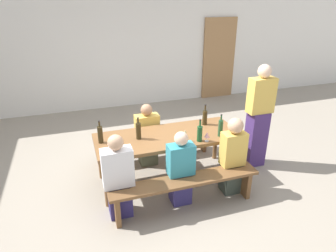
{
  "coord_description": "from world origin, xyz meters",
  "views": [
    {
      "loc": [
        -1.23,
        -3.72,
        2.64
      ],
      "look_at": [
        0.0,
        0.0,
        0.9
      ],
      "focal_mm": 31.89,
      "sensor_mm": 36.0,
      "label": 1
    }
  ],
  "objects_px": {
    "wine_bottle_3": "(220,128)",
    "standing_host": "(258,119)",
    "bench_far": "(155,139)",
    "seated_guest_near_1": "(181,170)",
    "wine_glass_0": "(185,133)",
    "seated_guest_near_0": "(118,179)",
    "wine_bottle_0": "(138,131)",
    "wooden_door": "(219,59)",
    "wine_bottle_2": "(100,134)",
    "wine_glass_1": "(207,135)",
    "wine_bottle_1": "(205,117)",
    "seated_guest_far_0": "(147,136)",
    "wine_bottle_4": "(200,133)",
    "tasting_table": "(168,140)",
    "seated_guest_near_2": "(232,157)",
    "bench_near": "(185,185)"
  },
  "relations": [
    {
      "from": "wine_bottle_4",
      "to": "wine_glass_0",
      "type": "relative_size",
      "value": 1.8
    },
    {
      "from": "wine_bottle_0",
      "to": "standing_host",
      "type": "height_order",
      "value": "standing_host"
    },
    {
      "from": "wine_bottle_1",
      "to": "seated_guest_near_1",
      "type": "relative_size",
      "value": 0.32
    },
    {
      "from": "seated_guest_near_1",
      "to": "standing_host",
      "type": "bearing_deg",
      "value": -70.02
    },
    {
      "from": "wine_bottle_4",
      "to": "seated_guest_near_1",
      "type": "xyz_separation_m",
      "value": [
        -0.37,
        -0.26,
        -0.37
      ]
    },
    {
      "from": "tasting_table",
      "to": "wine_bottle_1",
      "type": "distance_m",
      "value": 0.73
    },
    {
      "from": "wine_bottle_1",
      "to": "wine_bottle_4",
      "type": "relative_size",
      "value": 1.02
    },
    {
      "from": "bench_far",
      "to": "bench_near",
      "type": "bearing_deg",
      "value": -90.0
    },
    {
      "from": "tasting_table",
      "to": "wine_bottle_1",
      "type": "xyz_separation_m",
      "value": [
        0.67,
        0.2,
        0.2
      ]
    },
    {
      "from": "bench_far",
      "to": "seated_guest_near_1",
      "type": "xyz_separation_m",
      "value": [
        -0.01,
        -1.28,
        0.14
      ]
    },
    {
      "from": "tasting_table",
      "to": "wine_glass_0",
      "type": "bearing_deg",
      "value": -57.54
    },
    {
      "from": "wooden_door",
      "to": "standing_host",
      "type": "distance_m",
      "value": 3.64
    },
    {
      "from": "wine_glass_0",
      "to": "seated_guest_near_1",
      "type": "xyz_separation_m",
      "value": [
        -0.17,
        -0.31,
        -0.38
      ]
    },
    {
      "from": "wine_glass_0",
      "to": "seated_guest_near_0",
      "type": "height_order",
      "value": "seated_guest_near_0"
    },
    {
      "from": "wine_bottle_4",
      "to": "bench_far",
      "type": "bearing_deg",
      "value": 109.48
    },
    {
      "from": "wooden_door",
      "to": "wine_glass_1",
      "type": "height_order",
      "value": "wooden_door"
    },
    {
      "from": "wine_bottle_4",
      "to": "seated_guest_near_0",
      "type": "xyz_separation_m",
      "value": [
        -1.2,
        -0.26,
        -0.33
      ]
    },
    {
      "from": "wine_bottle_1",
      "to": "seated_guest_near_1",
      "type": "height_order",
      "value": "wine_bottle_1"
    },
    {
      "from": "wine_bottle_3",
      "to": "standing_host",
      "type": "distance_m",
      "value": 0.84
    },
    {
      "from": "wine_bottle_0",
      "to": "wooden_door",
      "type": "bearing_deg",
      "value": 48.81
    },
    {
      "from": "wine_bottle_0",
      "to": "wine_bottle_2",
      "type": "xyz_separation_m",
      "value": [
        -0.53,
        0.04,
        0.0
      ]
    },
    {
      "from": "seated_guest_near_0",
      "to": "wine_glass_1",
      "type": "bearing_deg",
      "value": -80.48
    },
    {
      "from": "bench_near",
      "to": "wine_bottle_0",
      "type": "xyz_separation_m",
      "value": [
        -0.43,
        0.75,
        0.52
      ]
    },
    {
      "from": "wine_bottle_1",
      "to": "wine_glass_0",
      "type": "relative_size",
      "value": 1.84
    },
    {
      "from": "wine_glass_0",
      "to": "seated_guest_near_1",
      "type": "distance_m",
      "value": 0.52
    },
    {
      "from": "seated_guest_near_2",
      "to": "wooden_door",
      "type": "bearing_deg",
      "value": -24.26
    },
    {
      "from": "wine_bottle_0",
      "to": "seated_guest_near_0",
      "type": "bearing_deg",
      "value": -124.36
    },
    {
      "from": "wine_bottle_2",
      "to": "wine_glass_0",
      "type": "xyz_separation_m",
      "value": [
        1.12,
        -0.33,
        -0.0
      ]
    },
    {
      "from": "wine_bottle_2",
      "to": "seated_guest_far_0",
      "type": "distance_m",
      "value": 1.0
    },
    {
      "from": "bench_far",
      "to": "wine_bottle_1",
      "type": "height_order",
      "value": "wine_bottle_1"
    },
    {
      "from": "wine_bottle_2",
      "to": "seated_guest_near_2",
      "type": "xyz_separation_m",
      "value": [
        1.71,
        -0.64,
        -0.32
      ]
    },
    {
      "from": "wine_bottle_2",
      "to": "wine_bottle_3",
      "type": "distance_m",
      "value": 1.7
    },
    {
      "from": "seated_guest_near_2",
      "to": "wine_bottle_3",
      "type": "bearing_deg",
      "value": 8.53
    },
    {
      "from": "seated_guest_far_0",
      "to": "seated_guest_near_1",
      "type": "bearing_deg",
      "value": 8.04
    },
    {
      "from": "wine_bottle_1",
      "to": "seated_guest_far_0",
      "type": "xyz_separation_m",
      "value": [
        -0.84,
        0.37,
        -0.38
      ]
    },
    {
      "from": "wine_bottle_0",
      "to": "tasting_table",
      "type": "bearing_deg",
      "value": -3.99
    },
    {
      "from": "wine_bottle_1",
      "to": "bench_near",
      "type": "bearing_deg",
      "value": -126.34
    },
    {
      "from": "wine_bottle_2",
      "to": "seated_guest_near_1",
      "type": "height_order",
      "value": "wine_bottle_2"
    },
    {
      "from": "wine_bottle_0",
      "to": "seated_guest_near_0",
      "type": "height_order",
      "value": "seated_guest_near_0"
    },
    {
      "from": "standing_host",
      "to": "tasting_table",
      "type": "bearing_deg",
      "value": -0.5
    },
    {
      "from": "seated_guest_near_2",
      "to": "standing_host",
      "type": "bearing_deg",
      "value": -53.63
    },
    {
      "from": "seated_guest_near_0",
      "to": "seated_guest_far_0",
      "type": "distance_m",
      "value": 1.31
    },
    {
      "from": "wine_bottle_4",
      "to": "standing_host",
      "type": "xyz_separation_m",
      "value": [
        1.15,
        0.29,
        -0.05
      ]
    },
    {
      "from": "seated_guest_near_0",
      "to": "seated_guest_near_1",
      "type": "bearing_deg",
      "value": -90.0
    },
    {
      "from": "wine_bottle_1",
      "to": "seated_guest_near_0",
      "type": "bearing_deg",
      "value": -153.14
    },
    {
      "from": "wooden_door",
      "to": "seated_guest_near_2",
      "type": "bearing_deg",
      "value": -114.26
    },
    {
      "from": "seated_guest_near_0",
      "to": "seated_guest_near_2",
      "type": "relative_size",
      "value": 1.0
    },
    {
      "from": "wine_bottle_3",
      "to": "wine_glass_0",
      "type": "xyz_separation_m",
      "value": [
        -0.55,
        -0.01,
        -0.0
      ]
    },
    {
      "from": "bench_near",
      "to": "seated_guest_near_2",
      "type": "xyz_separation_m",
      "value": [
        0.76,
        0.15,
        0.2
      ]
    },
    {
      "from": "wine_glass_1",
      "to": "seated_guest_near_0",
      "type": "distance_m",
      "value": 1.35
    }
  ]
}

